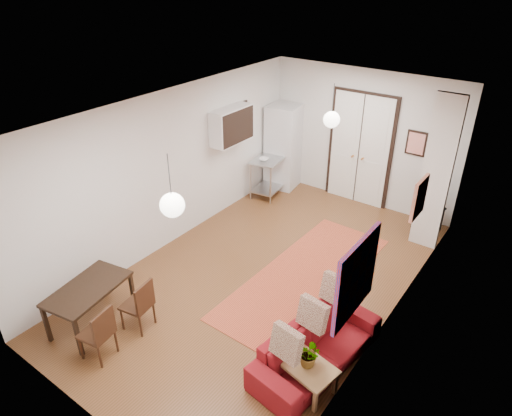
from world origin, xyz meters
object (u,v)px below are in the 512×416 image
Objects in this scene: kitchen_counter at (271,169)px; dining_chair_far at (100,326)px; dining_chair_near at (140,298)px; black_side_chair at (432,201)px; fridge at (283,147)px; dining_table at (88,292)px; coffee_table at (303,365)px; sofa at (317,347)px.

kitchen_counter reaches higher than dining_chair_far.
black_side_chair reaches higher than dining_chair_near.
dining_chair_near is 0.83× the size of black_side_chair.
black_side_chair is (3.46, 0.10, -0.39)m from fridge.
kitchen_counter is at bearing -99.72° from fridge.
dining_table is at bearing 81.04° from black_side_chair.
coffee_table is 5.50m from kitchen_counter.
dining_table reaches higher than sofa.
dining_chair_far is 6.52m from black_side_chair.
kitchen_counter is at bearing 49.08° from sofa.
fridge is 2.36× the size of dining_chair_far.
fridge reaches higher than coffee_table.
coffee_table is at bearing 15.69° from dining_table.
fridge is at bearing 45.81° from sofa.
sofa reaches higher than coffee_table.
dining_table is (-3.09, -0.87, 0.26)m from coffee_table.
dining_chair_near is (-2.49, -0.44, 0.14)m from coffee_table.
dining_chair_near is 0.70m from dining_chair_far.
dining_chair_near reaches higher than coffee_table.
coffee_table is at bearing -169.31° from sofa.
sofa is 2.13× the size of coffee_table.
kitchen_counter is (-3.40, 3.90, 0.28)m from sofa.
fridge reaches higher than kitchen_counter.
black_side_chair is (0.07, 4.46, 0.29)m from sofa.
coffee_table is 0.48× the size of fridge.
dining_table is at bearing -94.35° from kitchen_counter.
fridge reaches higher than sofa.
fridge is (0.01, 0.46, 0.40)m from kitchen_counter.
coffee_table is 0.76× the size of kitchen_counter.
black_side_chair is (2.54, 6.00, 0.11)m from dining_chair_far.
black_side_chair is at bearing 144.72° from dining_chair_near.
dining_table is (0.33, -5.17, 0.02)m from kitchen_counter.
coffee_table is 1.13× the size of dining_chair_near.
kitchen_counter reaches higher than sofa.
dining_chair_near is 5.88m from black_side_chair.
dining_table is at bearing -123.91° from dining_chair_far.
coffee_table is 2.74m from dining_chair_far.
dining_table is at bearing -164.31° from coffee_table.
kitchen_counter is 4.83m from dining_chair_near.
sofa is 1.02× the size of fridge.
sofa is 2.92m from dining_chair_far.
kitchen_counter is (-3.42, 4.30, 0.24)m from coffee_table.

